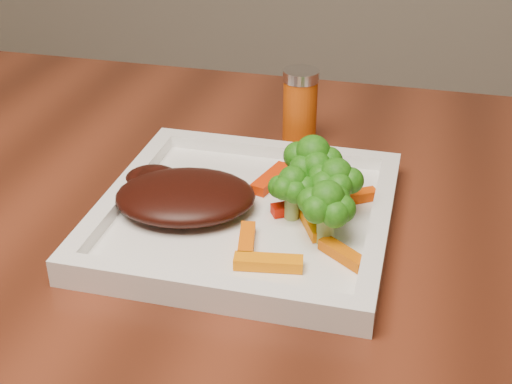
# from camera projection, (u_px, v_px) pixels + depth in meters

# --- Properties ---
(plate) EXTENTS (0.27, 0.27, 0.01)m
(plate) POSITION_uv_depth(u_px,v_px,m) (246.00, 219.00, 0.68)
(plate) COLOR white
(plate) RESTS_ON dining_table
(steak) EXTENTS (0.15, 0.13, 0.03)m
(steak) POSITION_uv_depth(u_px,v_px,m) (185.00, 196.00, 0.68)
(steak) COLOR black
(steak) RESTS_ON plate
(broccoli_0) EXTENTS (0.07, 0.07, 0.07)m
(broccoli_0) POSITION_uv_depth(u_px,v_px,m) (312.00, 168.00, 0.68)
(broccoli_0) COLOR #106311
(broccoli_0) RESTS_ON plate
(broccoli_1) EXTENTS (0.07, 0.07, 0.06)m
(broccoli_1) POSITION_uv_depth(u_px,v_px,m) (335.00, 187.00, 0.66)
(broccoli_1) COLOR #397112
(broccoli_1) RESTS_ON plate
(broccoli_2) EXTENTS (0.06, 0.06, 0.06)m
(broccoli_2) POSITION_uv_depth(u_px,v_px,m) (326.00, 214.00, 0.62)
(broccoli_2) COLOR #367012
(broccoli_2) RESTS_ON plate
(broccoli_3) EXTENTS (0.06, 0.06, 0.06)m
(broccoli_3) POSITION_uv_depth(u_px,v_px,m) (292.00, 189.00, 0.66)
(broccoli_3) COLOR #1B6911
(broccoli_3) RESTS_ON plate
(carrot_0) EXTENTS (0.06, 0.02, 0.01)m
(carrot_0) POSITION_uv_depth(u_px,v_px,m) (268.00, 263.00, 0.60)
(carrot_0) COLOR orange
(carrot_0) RESTS_ON plate
(carrot_1) EXTENTS (0.05, 0.04, 0.01)m
(carrot_1) POSITION_uv_depth(u_px,v_px,m) (343.00, 254.00, 0.61)
(carrot_1) COLOR #CE5A03
(carrot_1) RESTS_ON plate
(carrot_2) EXTENTS (0.02, 0.05, 0.01)m
(carrot_2) POSITION_uv_depth(u_px,v_px,m) (247.00, 241.00, 0.63)
(carrot_2) COLOR #EF6003
(carrot_2) RESTS_ON plate
(carrot_3) EXTENTS (0.05, 0.04, 0.01)m
(carrot_3) POSITION_uv_depth(u_px,v_px,m) (353.00, 197.00, 0.69)
(carrot_3) COLOR #D64103
(carrot_3) RESTS_ON plate
(carrot_4) EXTENTS (0.03, 0.06, 0.01)m
(carrot_4) POSITION_uv_depth(u_px,v_px,m) (271.00, 179.00, 0.73)
(carrot_4) COLOR red
(carrot_4) RESTS_ON plate
(carrot_5) EXTENTS (0.04, 0.06, 0.01)m
(carrot_5) POSITION_uv_depth(u_px,v_px,m) (312.00, 221.00, 0.66)
(carrot_5) COLOR orange
(carrot_5) RESTS_ON plate
(carrot_6) EXTENTS (0.05, 0.04, 0.01)m
(carrot_6) POSITION_uv_depth(u_px,v_px,m) (297.00, 207.00, 0.68)
(carrot_6) COLOR red
(carrot_6) RESTS_ON plate
(spice_shaker) EXTENTS (0.05, 0.05, 0.09)m
(spice_shaker) POSITION_uv_depth(u_px,v_px,m) (300.00, 109.00, 0.81)
(spice_shaker) COLOR #BE470A
(spice_shaker) RESTS_ON dining_table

